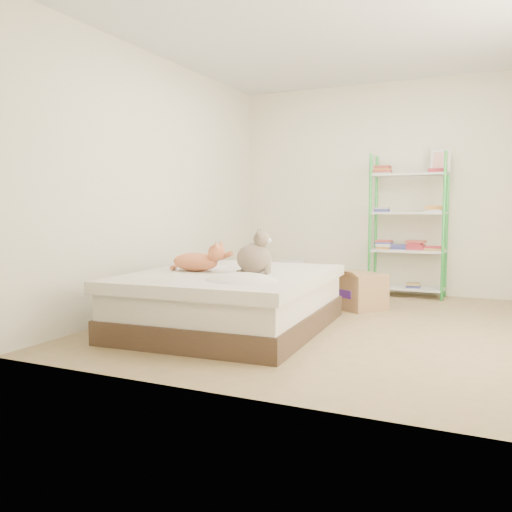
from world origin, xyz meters
The scene contains 7 objects.
room centered at (0.00, 0.00, 1.30)m, with size 3.81×4.21×2.61m.
bed centered at (-0.79, -0.57, 0.25)m, with size 1.68×2.05×0.50m.
orange_cat centered at (-1.12, -0.64, 0.60)m, with size 0.51×0.28×0.21m, color #DC754E, non-canonical shape.
grey_cat centered at (-0.57, -0.57, 0.68)m, with size 0.27×0.33×0.37m, color #8F735F, non-canonical shape.
shelf_unit centered at (0.31, 1.88, 0.84)m, with size 0.89×0.36×1.74m.
cardboard_box centered at (-0.05, 0.85, 0.19)m, with size 0.68×0.72×0.43m.
white_bin centered at (-1.16, 1.85, 0.20)m, with size 0.40×0.37×0.38m.
Camera 1 is at (1.39, -4.73, 1.05)m, focal length 38.00 mm.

